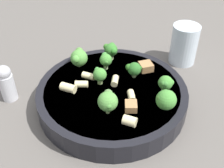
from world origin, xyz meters
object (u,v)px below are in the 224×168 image
Objects in this scene: rigatoni_5 at (88,76)px; broccoli_floret_4 at (79,58)px; rigatoni_1 at (130,121)px; rigatoni_3 at (116,81)px; broccoli_floret_6 at (99,74)px; pepper_shaker at (6,83)px; broccoli_floret_0 at (134,69)px; broccoli_floret_5 at (111,50)px; drinking_glass at (184,47)px; pasta_bowl at (112,95)px; rigatoni_4 at (131,96)px; rigatoni_0 at (68,88)px; chicken_chunk_1 at (131,106)px; chicken_chunk_0 at (146,67)px; broccoli_floret_1 at (166,100)px; broccoli_floret_2 at (166,83)px; broccoli_floret_7 at (108,101)px; rigatoni_2 at (82,84)px; broccoli_floret_3 at (106,60)px.

broccoli_floret_4 is at bearing -132.20° from rigatoni_5.
rigatoni_3 is at bearing -147.63° from rigatoni_1.
broccoli_floret_4 reaches higher than broccoli_floret_6.
broccoli_floret_4 is 0.16m from pepper_shaker.
broccoli_floret_0 is at bearing 143.70° from rigatoni_3.
broccoli_floret_5 reaches higher than broccoli_floret_6.
pasta_bowl is at bearing -26.23° from drinking_glass.
rigatoni_4 is at bearing -14.50° from drinking_glass.
pasta_bowl is 11.84× the size of rigatoni_3.
rigatoni_0 is 1.25× the size of chicken_chunk_1.
drinking_glass is at bearing 144.48° from rigatoni_0.
broccoli_floret_4 is 0.57× the size of pepper_shaker.
broccoli_floret_5 is 0.14m from rigatoni_0.
broccoli_floret_5 is at bearing 169.49° from rigatoni_5.
chicken_chunk_0 is (-0.04, 0.14, -0.01)m from broccoli_floret_4.
chicken_chunk_0 is at bearing 126.01° from rigatoni_5.
rigatoni_3 reaches higher than pasta_bowl.
broccoli_floret_1 is 1.73× the size of rigatoni_1.
rigatoni_1 is at bearing 85.74° from pepper_shaker.
chicken_chunk_1 is (0.06, 0.05, 0.00)m from rigatoni_3.
rigatoni_3 is at bearing 94.47° from rigatoni_5.
broccoli_floret_1 is at bearing 71.80° from rigatoni_3.
pepper_shaker is (0.11, -0.11, -0.02)m from broccoli_floret_4.
broccoli_floret_6 is 1.47× the size of chicken_chunk_1.
pepper_shaker is at bearing -94.26° from rigatoni_1.
rigatoni_5 is at bearing -53.99° from chicken_chunk_0.
broccoli_floret_0 is at bearing -107.86° from broccoli_floret_2.
broccoli_floret_7 reaches higher than broccoli_floret_5.
broccoli_floret_2 is 1.32× the size of rigatoni_4.
rigatoni_5 is (-0.03, -0.10, 0.00)m from rigatoni_4.
broccoli_floret_0 is at bearing -165.15° from chicken_chunk_1.
rigatoni_5 is at bearing 177.80° from rigatoni_2.
rigatoni_3 is at bearing 42.16° from broccoli_floret_3.
broccoli_floret_4 is at bearing -107.77° from broccoli_floret_1.
broccoli_floret_5 is at bearing -98.38° from chicken_chunk_0.
broccoli_floret_3 reaches higher than broccoli_floret_0.
pasta_bowl is 0.23m from drinking_glass.
broccoli_floret_7 reaches higher than rigatoni_5.
broccoli_floret_5 is 0.21m from rigatoni_1.
rigatoni_0 is (0.02, -0.18, -0.01)m from broccoli_floret_1.
rigatoni_1 reaches higher than chicken_chunk_0.
broccoli_floret_1 is 0.17m from rigatoni_2.
rigatoni_1 is 0.15m from rigatoni_5.
broccoli_floret_0 is 0.14m from rigatoni_1.
broccoli_floret_4 reaches higher than chicken_chunk_1.
chicken_chunk_1 is at bearing 58.68° from broccoli_floret_6.
rigatoni_0 is 1.16× the size of rigatoni_5.
broccoli_floret_7 reaches higher than broccoli_floret_6.
broccoli_floret_5 reaches higher than broccoli_floret_2.
chicken_chunk_1 is 0.26m from pepper_shaker.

